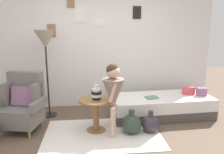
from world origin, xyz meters
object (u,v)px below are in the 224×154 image
vase_striped (96,94)px  floor_lamp (45,42)px  side_table (96,108)px  demijohn_near (131,124)px  demijohn_far (150,124)px  armchair (23,104)px  daybed (161,106)px  person_child (113,91)px  book_on_daybed (152,97)px

vase_striped → floor_lamp: 1.42m
side_table → vase_striped: bearing=-65.0°
demijohn_near → demijohn_far: demijohn_near is taller
armchair → demijohn_near: 1.85m
daybed → demijohn_near: (-0.72, -0.67, -0.03)m
vase_striped → demijohn_near: vase_striped is taller
person_child → demijohn_near: bearing=15.0°
person_child → demijohn_far: size_ratio=3.15×
armchair → book_on_daybed: armchair is taller
vase_striped → person_child: size_ratio=0.21×
person_child → demijohn_far: bearing=8.2°
floor_lamp → book_on_daybed: size_ratio=7.53×
daybed → person_child: (-1.03, -0.76, 0.56)m
armchair → demijohn_far: bearing=-9.4°
person_child → book_on_daybed: bearing=39.5°
demijohn_near → vase_striped: bearing=167.3°
vase_striped → demijohn_far: bearing=-7.7°
person_child → demijohn_far: (0.63, 0.09, -0.61)m
demijohn_near → daybed: bearing=43.2°
armchair → side_table: 1.24m
person_child → daybed: bearing=36.4°
armchair → demijohn_far: (2.12, -0.35, -0.29)m
armchair → demijohn_far: size_ratio=2.59×
vase_striped → daybed: bearing=23.2°
side_table → person_child: (0.26, -0.24, 0.36)m
armchair → demijohn_near: size_ratio=2.36×
armchair → person_child: person_child is taller
side_table → demijohn_far: (0.89, -0.15, -0.25)m
vase_striped → demijohn_near: size_ratio=0.59×
side_table → demijohn_far: size_ratio=1.54×
person_child → demijohn_near: (0.31, 0.08, -0.59)m
daybed → demijohn_near: demijohn_near is taller
side_table → vase_striped: 0.26m
armchair → demijohn_near: (1.80, -0.36, -0.27)m
floor_lamp → demijohn_far: floor_lamp is taller
floor_lamp → daybed: bearing=-6.3°
demijohn_near → demijohn_far: 0.32m
armchair → person_child: 1.58m
floor_lamp → demijohn_near: floor_lamp is taller
armchair → person_child: bearing=-16.5°
vase_striped → book_on_daybed: vase_striped is taller
floor_lamp → person_child: 1.66m
vase_striped → demijohn_far: vase_striped is taller
demijohn_near → book_on_daybed: bearing=49.7°
book_on_daybed → demijohn_near: size_ratio=0.53×
vase_striped → book_on_daybed: (1.05, 0.45, -0.25)m
daybed → vase_striped: 1.46m
side_table → book_on_daybed: size_ratio=2.63×
person_child → floor_lamp: bearing=139.1°
side_table → floor_lamp: bearing=139.4°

